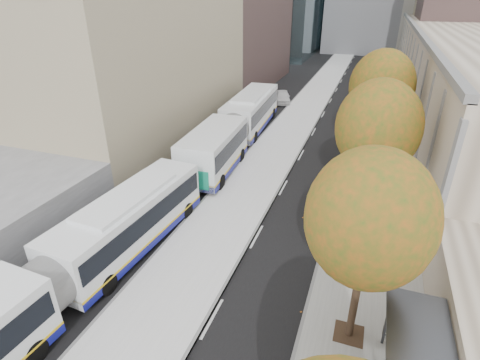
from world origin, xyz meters
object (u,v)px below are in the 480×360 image
at_px(bus_far, 238,125).
at_px(distant_car, 283,97).
at_px(bus_shelter, 425,356).
at_px(bus_near, 73,266).

distance_m(bus_far, distant_car, 14.70).
xyz_separation_m(bus_far, distant_car, (0.31, 14.66, -1.05)).
bearing_deg(bus_far, bus_shelter, -59.73).
relative_size(bus_near, bus_far, 0.88).
distance_m(bus_near, bus_far, 19.27).
distance_m(bus_shelter, bus_far, 23.51).
bearing_deg(distant_car, bus_far, -107.84).
xyz_separation_m(bus_near, distant_car, (0.65, 33.92, -0.84)).
bearing_deg(bus_near, distant_car, 92.52).
height_order(bus_far, distant_car, bus_far).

